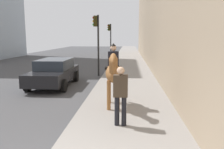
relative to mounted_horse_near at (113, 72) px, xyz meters
The scene contains 5 objects.
mounted_horse_near is the anchor object (origin of this frame).
pedestrian_greeting 1.83m from the mounted_horse_near, 169.64° to the right, with size 0.27×0.40×1.70m.
car_near_lane 5.29m from the mounted_horse_near, 41.37° to the left, with size 4.37×2.03×1.44m.
traffic_light_near_curb 7.61m from the mounted_horse_near, 12.26° to the left, with size 0.20×0.44×4.05m.
traffic_light_far_curb 18.08m from the mounted_horse_near, ahead, with size 0.20×0.44×4.05m.
Camera 1 is at (-3.53, -1.74, 2.64)m, focal length 37.00 mm.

